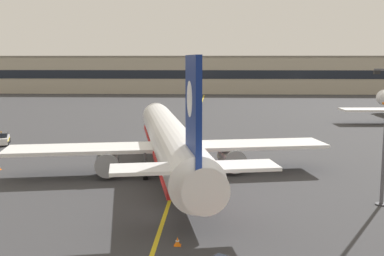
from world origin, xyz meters
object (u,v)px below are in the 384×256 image
airliner_foreground (170,141)px  safety_cone_by_tail (177,241)px  service_car_nearest (2,139)px  safety_cone_by_nose_gear (181,143)px

airliner_foreground → safety_cone_by_tail: airliner_foreground is taller
airliner_foreground → safety_cone_by_tail: bearing=-83.7°
safety_cone_by_tail → service_car_nearest: bearing=127.4°
service_car_nearest → safety_cone_by_tail: 43.29m
airliner_foreground → safety_cone_by_tail: size_ratio=75.07×
safety_cone_by_nose_gear → safety_cone_by_tail: bearing=-86.5°
safety_cone_by_nose_gear → safety_cone_by_tail: size_ratio=1.00×
safety_cone_by_nose_gear → safety_cone_by_tail: (2.13, -35.26, 0.00)m
service_car_nearest → safety_cone_by_nose_gear: 24.18m
service_car_nearest → safety_cone_by_tail: service_car_nearest is taller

